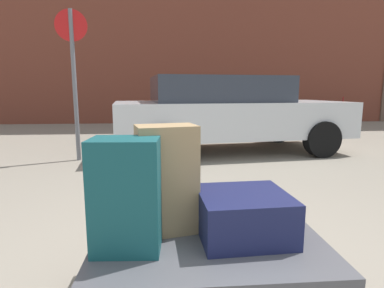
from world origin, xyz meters
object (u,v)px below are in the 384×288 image
suitcase_teal_center (126,195)px  no_parking_sign (74,69)px  suitcase_tan_front_left (167,179)px  bollard_kerb_near (256,119)px  bicycle_leaning (329,114)px  bollard_kerb_mid (305,118)px  suitcase_navy_rear_left (243,215)px  parked_car (227,112)px  luggage_cart (210,256)px

suitcase_teal_center → no_parking_sign: bearing=112.1°
suitcase_tan_front_left → suitcase_teal_center: suitcase_tan_front_left is taller
bollard_kerb_near → bicycle_leaning: bearing=26.2°
bollard_kerb_mid → suitcase_navy_rear_left: bearing=-116.6°
parked_car → bollard_kerb_near: bearing=64.3°
suitcase_navy_rear_left → no_parking_sign: 4.31m
luggage_cart → suitcase_tan_front_left: bearing=139.8°
bollard_kerb_near → bollard_kerb_mid: 1.46m
parked_car → bollard_kerb_near: size_ratio=6.12×
suitcase_tan_front_left → bollard_kerb_near: 7.62m
suitcase_teal_center → bollard_kerb_mid: (4.27, 7.37, -0.27)m
bicycle_leaning → suitcase_tan_front_left: bearing=-122.9°
bollard_kerb_mid → no_parking_sign: 6.68m
parked_car → no_parking_sign: (-2.65, -0.56, 0.75)m
bicycle_leaning → bollard_kerb_mid: (-1.50, -1.46, -0.01)m
suitcase_tan_front_left → bollard_kerb_near: size_ratio=0.86×
suitcase_navy_rear_left → suitcase_tan_front_left: size_ratio=0.79×
suitcase_navy_rear_left → bollard_kerb_mid: bearing=60.3°
bicycle_leaning → no_parking_sign: bearing=-144.7°
luggage_cart → bollard_kerb_near: bollard_kerb_near is taller
parked_car → bollard_kerb_mid: (2.90, 2.98, -0.39)m
suitcase_navy_rear_left → suitcase_teal_center: bearing=-173.9°
bicycle_leaning → no_parking_sign: 8.72m
suitcase_tan_front_left → bollard_kerb_mid: 8.24m
bicycle_leaning → bollard_kerb_mid: bearing=-135.8°
luggage_cart → no_parking_sign: 4.36m
suitcase_tan_front_left → bollard_kerb_near: (2.60, 7.16, -0.29)m
suitcase_tan_front_left → parked_car: 4.34m
luggage_cart → suitcase_navy_rear_left: bearing=23.6°
suitcase_tan_front_left → bicycle_leaning: suitcase_tan_front_left is taller
bollard_kerb_near → bollard_kerb_mid: size_ratio=1.00×
bollard_kerb_near → bollard_kerb_mid: bearing=0.0°
bollard_kerb_mid → suitcase_tan_front_left: bearing=-119.6°
bollard_kerb_mid → parked_car: bearing=-134.2°
bollard_kerb_mid → suitcase_teal_center: bearing=-120.1°
suitcase_teal_center → bollard_kerb_near: (2.81, 7.37, -0.27)m
suitcase_navy_rear_left → bicycle_leaning: size_ratio=0.28×
luggage_cart → parked_car: 4.50m
bollard_kerb_near → no_parking_sign: size_ratio=0.30×
suitcase_navy_rear_left → no_parking_sign: size_ratio=0.20×
suitcase_teal_center → no_parking_sign: 4.13m
suitcase_navy_rear_left → no_parking_sign: no_parking_sign is taller
suitcase_tan_front_left → luggage_cart: bearing=-52.6°
suitcase_tan_front_left → suitcase_teal_center: size_ratio=1.07×
bollard_kerb_near → no_parking_sign: bearing=-139.1°
suitcase_teal_center → bollard_kerb_mid: suitcase_teal_center is taller
suitcase_teal_center → bicycle_leaning: 10.55m
no_parking_sign → bollard_kerb_mid: bearing=32.5°
suitcase_tan_front_left → suitcase_teal_center: bearing=-147.0°
suitcase_teal_center → parked_car: size_ratio=0.13×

